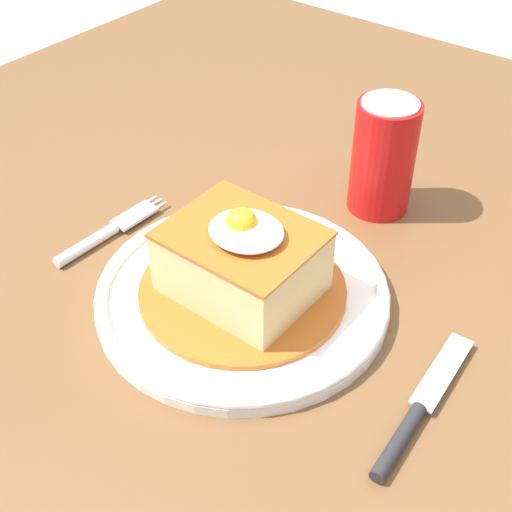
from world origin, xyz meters
name	(u,v)px	position (x,y,z in m)	size (l,w,h in m)	color
dining_table	(297,297)	(0.00, 0.00, 0.63)	(1.16, 1.07, 0.73)	brown
main_plate	(243,293)	(0.02, -0.12, 0.74)	(0.27, 0.27, 0.02)	white
sandwich_meal	(242,265)	(0.02, -0.12, 0.78)	(0.19, 0.19, 0.09)	#B75B1E
fork	(103,235)	(-0.15, -0.14, 0.74)	(0.02, 0.14, 0.01)	silver
knife	(412,420)	(0.21, -0.15, 0.74)	(0.03, 0.17, 0.01)	#262628
soda_can	(383,157)	(0.04, 0.08, 0.79)	(0.07, 0.07, 0.12)	red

